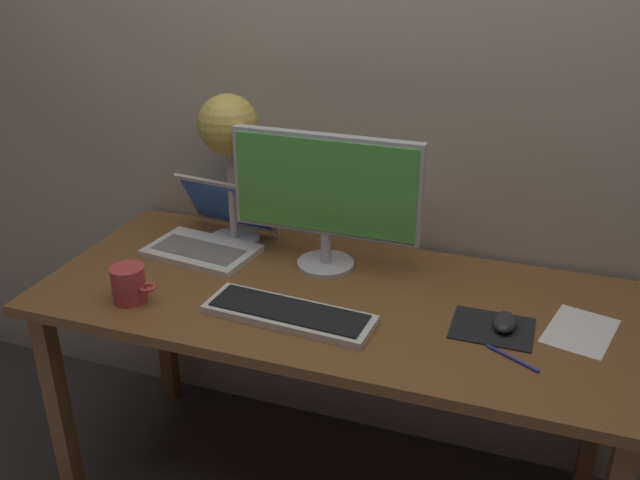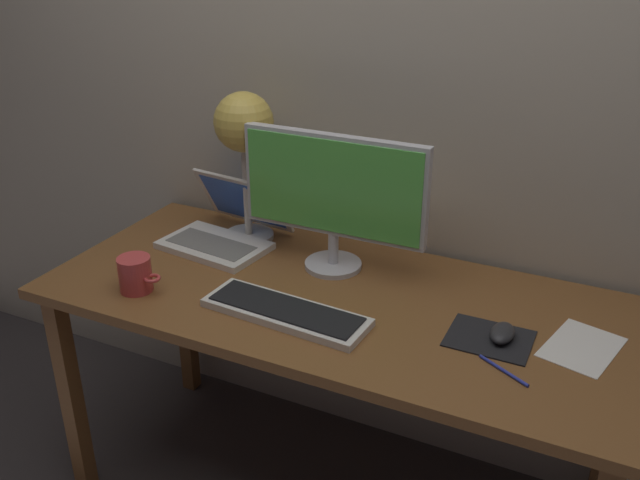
% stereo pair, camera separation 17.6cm
% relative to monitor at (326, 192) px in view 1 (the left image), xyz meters
% --- Properties ---
extents(back_wall, '(4.80, 0.06, 2.60)m').
position_rel_monitor_xyz_m(back_wall, '(0.07, 0.26, 0.33)').
color(back_wall, '#B2A893').
rests_on(back_wall, ground).
extents(desk, '(1.60, 0.70, 0.74)m').
position_rel_monitor_xyz_m(desk, '(0.07, -0.14, -0.31)').
color(desk, brown).
rests_on(desk, ground).
extents(monitor, '(0.54, 0.17, 0.40)m').
position_rel_monitor_xyz_m(monitor, '(0.00, 0.00, 0.00)').
color(monitor, silver).
rests_on(monitor, desk).
extents(keyboard_main, '(0.45, 0.17, 0.03)m').
position_rel_monitor_xyz_m(keyboard_main, '(0.00, -0.30, -0.22)').
color(keyboard_main, silver).
rests_on(keyboard_main, desk).
extents(laptop, '(0.35, 0.34, 0.20)m').
position_rel_monitor_xyz_m(laptop, '(-0.37, 0.03, -0.18)').
color(laptop, silver).
rests_on(laptop, desk).
extents(desk_lamp, '(0.18, 0.18, 0.47)m').
position_rel_monitor_xyz_m(desk_lamp, '(-0.33, 0.07, 0.11)').
color(desk_lamp, beige).
rests_on(desk_lamp, desk).
extents(mousepad, '(0.20, 0.16, 0.00)m').
position_rel_monitor_xyz_m(mousepad, '(0.50, -0.18, -0.23)').
color(mousepad, black).
rests_on(mousepad, desk).
extents(mouse, '(0.06, 0.10, 0.03)m').
position_rel_monitor_xyz_m(mouse, '(0.53, -0.17, -0.21)').
color(mouse, '#28282B').
rests_on(mouse, mousepad).
extents(coffee_mug, '(0.12, 0.09, 0.10)m').
position_rel_monitor_xyz_m(coffee_mug, '(-0.43, -0.36, -0.18)').
color(coffee_mug, '#CC3F3F').
rests_on(coffee_mug, desk).
extents(paper_sheet_near_mouse, '(0.19, 0.24, 0.00)m').
position_rel_monitor_xyz_m(paper_sheet_near_mouse, '(0.71, -0.12, -0.23)').
color(paper_sheet_near_mouse, white).
rests_on(paper_sheet_near_mouse, desk).
extents(pen, '(0.13, 0.08, 0.01)m').
position_rel_monitor_xyz_m(pen, '(0.56, -0.30, -0.23)').
color(pen, '#2633A5').
rests_on(pen, desk).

